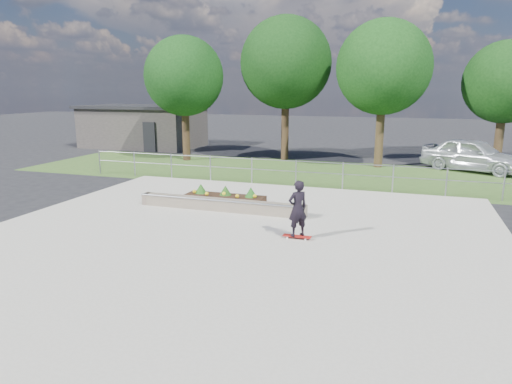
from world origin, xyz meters
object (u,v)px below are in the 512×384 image
skateboarder (298,209)px  parked_car (473,155)px  grind_ledge (221,205)px  planter_bed (223,198)px

skateboarder → parked_car: (5.97, 13.66, -0.07)m
grind_ledge → planter_bed: size_ratio=2.00×
grind_ledge → planter_bed: (-0.33, 1.05, -0.02)m
planter_bed → parked_car: size_ratio=0.60×
grind_ledge → skateboarder: 3.90m
planter_bed → skateboarder: size_ratio=1.80×
planter_bed → skateboarder: 4.80m
grind_ledge → parked_car: bearing=51.5°
skateboarder → parked_car: skateboarder is taller
skateboarder → parked_car: bearing=66.4°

